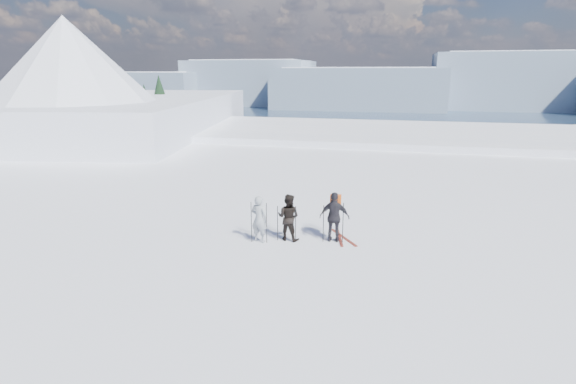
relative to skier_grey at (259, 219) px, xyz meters
name	(u,v)px	position (x,y,z in m)	size (l,w,h in m)	color
lake_basin	(387,208)	(3.55, 26.42, -7.27)	(820.00, 820.00, 71.62)	white
far_mountain_range	(433,85)	(33.15, 451.20, -7.96)	(770.00, 110.00, 53.00)	slate
near_ridge	(117,162)	(-23.04, 25.73, -4.27)	(31.37, 35.68, 25.62)	white
skier_grey	(259,219)	(0.00, 0.00, 0.00)	(0.56, 0.37, 1.54)	#8D949A
skier_dark	(288,217)	(0.87, 0.39, 0.00)	(0.75, 0.59, 1.55)	black
skier_pack	(334,217)	(2.34, 0.61, 0.05)	(0.96, 0.40, 1.64)	black
backpack	(336,183)	(2.33, 0.86, 1.11)	(0.35, 0.20, 0.47)	orange
ski_poles	(293,223)	(1.05, 0.23, -0.13)	(2.88, 0.64, 1.35)	black
skis_loose	(341,237)	(2.54, 0.99, -0.75)	(1.05, 1.68, 0.03)	black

